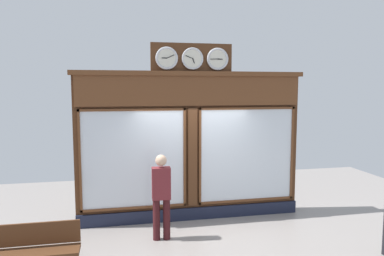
{
  "coord_description": "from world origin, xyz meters",
  "views": [
    {
      "loc": [
        1.67,
        7.86,
        2.97
      ],
      "look_at": [
        0.0,
        0.0,
        2.09
      ],
      "focal_mm": 34.28,
      "sensor_mm": 36.0,
      "label": 1
    }
  ],
  "objects": [
    {
      "name": "shop_facade",
      "position": [
        -0.0,
        -0.12,
        1.7
      ],
      "size": [
        5.14,
        0.42,
        3.93
      ],
      "color": "#4C2B16",
      "rests_on": "ground_plane"
    },
    {
      "name": "pedestrian",
      "position": [
        0.81,
        0.95,
        0.93
      ],
      "size": [
        0.37,
        0.24,
        1.69
      ],
      "color": "#3A1316",
      "rests_on": "ground_plane"
    },
    {
      "name": "street_bench",
      "position": [
        2.95,
        2.05,
        0.52
      ],
      "size": [
        1.4,
        0.4,
        0.87
      ],
      "color": "#4C2B16",
      "rests_on": "ground_plane"
    }
  ]
}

